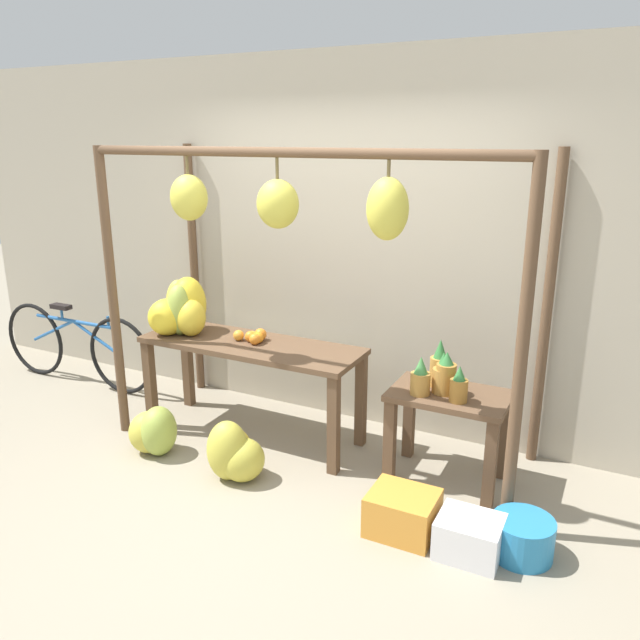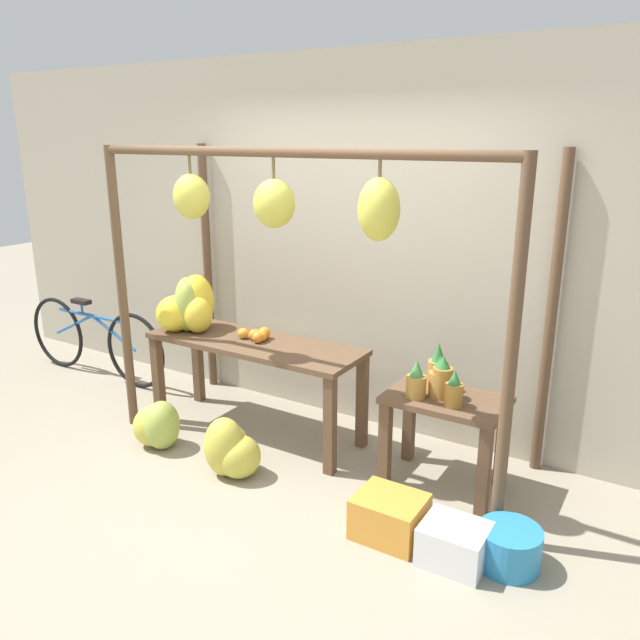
# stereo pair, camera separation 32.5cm
# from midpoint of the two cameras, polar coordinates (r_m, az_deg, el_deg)

# --- Properties ---
(ground_plane) EXTENTS (20.00, 20.00, 0.00)m
(ground_plane) POSITION_cam_midpoint_polar(r_m,az_deg,el_deg) (4.01, -5.40, -16.90)
(ground_plane) COLOR gray
(shop_wall_back) EXTENTS (8.00, 0.08, 2.80)m
(shop_wall_back) POSITION_cam_midpoint_polar(r_m,az_deg,el_deg) (4.76, 5.58, 6.75)
(shop_wall_back) COLOR #B2A893
(shop_wall_back) RESTS_ON ground_plane
(stall_awning) EXTENTS (2.97, 1.11, 2.14)m
(stall_awning) POSITION_cam_midpoint_polar(r_m,az_deg,el_deg) (3.99, 0.16, 7.06)
(stall_awning) COLOR brown
(stall_awning) RESTS_ON ground_plane
(display_table_main) EXTENTS (1.68, 0.56, 0.74)m
(display_table_main) POSITION_cam_midpoint_polar(r_m,az_deg,el_deg) (4.65, -4.01, -3.34)
(display_table_main) COLOR brown
(display_table_main) RESTS_ON ground_plane
(display_table_side) EXTENTS (0.75, 0.49, 0.62)m
(display_table_side) POSITION_cam_midpoint_polar(r_m,az_deg,el_deg) (4.13, 13.62, -8.86)
(display_table_side) COLOR brown
(display_table_side) RESTS_ON ground_plane
(banana_pile_on_table) EXTENTS (0.53, 0.52, 0.43)m
(banana_pile_on_table) POSITION_cam_midpoint_polar(r_m,az_deg,el_deg) (4.89, -10.00, 1.15)
(banana_pile_on_table) COLOR gold
(banana_pile_on_table) RESTS_ON display_table_main
(orange_pile) EXTENTS (0.24, 0.19, 0.09)m
(orange_pile) POSITION_cam_midpoint_polar(r_m,az_deg,el_deg) (4.62, -3.74, -1.38)
(orange_pile) COLOR orange
(orange_pile) RESTS_ON display_table_main
(pineapple_cluster) EXTENTS (0.37, 0.31, 0.32)m
(pineapple_cluster) POSITION_cam_midpoint_polar(r_m,az_deg,el_deg) (4.02, 12.98, -5.30)
(pineapple_cluster) COLOR #A3702D
(pineapple_cluster) RESTS_ON display_table_side
(banana_pile_ground_left) EXTENTS (0.45, 0.39, 0.36)m
(banana_pile_ground_left) POSITION_cam_midpoint_polar(r_m,az_deg,el_deg) (4.72, -12.69, -9.42)
(banana_pile_ground_left) COLOR #9EB247
(banana_pile_ground_left) RESTS_ON ground_plane
(banana_pile_ground_right) EXTENTS (0.46, 0.39, 0.41)m
(banana_pile_ground_right) POSITION_cam_midpoint_polar(r_m,az_deg,el_deg) (4.28, -5.94, -11.83)
(banana_pile_ground_right) COLOR gold
(banana_pile_ground_right) RESTS_ON ground_plane
(fruit_crate_white) EXTENTS (0.38, 0.32, 0.25)m
(fruit_crate_white) POSITION_cam_midpoint_polar(r_m,az_deg,el_deg) (3.75, 8.98, -17.37)
(fruit_crate_white) COLOR orange
(fruit_crate_white) RESTS_ON ground_plane
(blue_bucket) EXTENTS (0.34, 0.34, 0.22)m
(blue_bucket) POSITION_cam_midpoint_polar(r_m,az_deg,el_deg) (3.70, 19.48, -19.06)
(blue_bucket) COLOR teal
(blue_bucket) RESTS_ON ground_plane
(parked_bicycle) EXTENTS (1.76, 0.08, 0.74)m
(parked_bicycle) POSITION_cam_midpoint_polar(r_m,az_deg,el_deg) (6.15, -18.51, -1.73)
(parked_bicycle) COLOR black
(parked_bicycle) RESTS_ON ground_plane
(fruit_crate_purple) EXTENTS (0.34, 0.29, 0.22)m
(fruit_crate_purple) POSITION_cam_midpoint_polar(r_m,az_deg,el_deg) (3.64, 14.83, -19.23)
(fruit_crate_purple) COLOR silver
(fruit_crate_purple) RESTS_ON ground_plane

